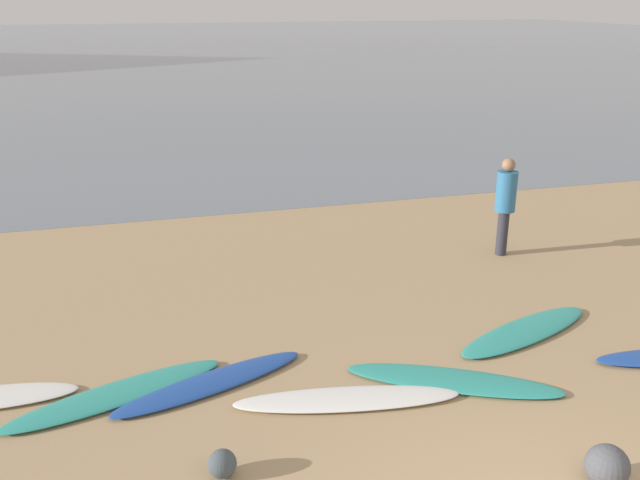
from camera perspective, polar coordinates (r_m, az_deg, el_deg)
ground_plane at (r=14.10m, az=-2.76°, el=1.49°), size 120.00×120.00×0.20m
ocean_water at (r=63.81m, az=-13.52°, el=15.34°), size 140.00×100.00×0.01m
surfboard_2 at (r=8.30m, az=-16.48°, el=-12.14°), size 2.59×1.36×0.08m
surfboard_3 at (r=8.27m, az=-9.03°, el=-11.59°), size 2.45×1.27×0.08m
surfboard_4 at (r=7.89m, az=2.26°, el=-13.02°), size 2.60×0.95×0.09m
surfboard_5 at (r=8.37m, az=10.99°, el=-11.35°), size 2.48×1.71×0.07m
surfboard_6 at (r=9.71m, az=16.65°, el=-7.23°), size 2.46×1.39×0.08m
person_0 at (r=12.17m, az=15.11°, el=3.31°), size 0.35×0.35×1.71m
beach_rock_near at (r=6.87m, az=-8.10°, el=-17.86°), size 0.28×0.28×0.28m
beach_rock_far at (r=7.18m, az=22.68°, el=-16.89°), size 0.41×0.41×0.41m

